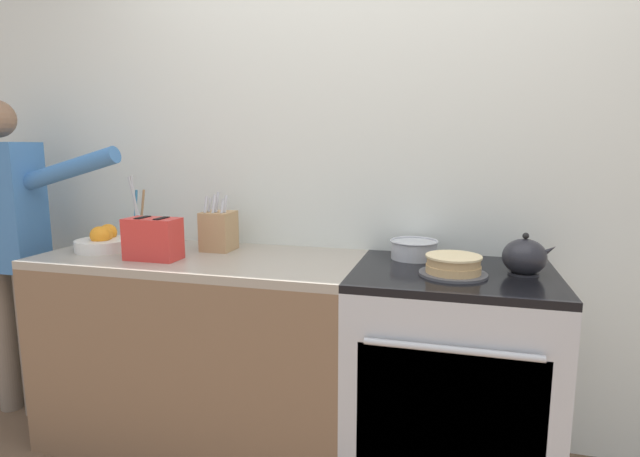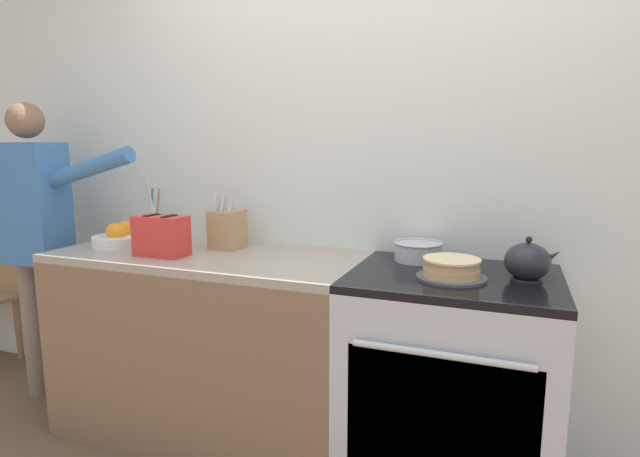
% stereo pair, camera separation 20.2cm
% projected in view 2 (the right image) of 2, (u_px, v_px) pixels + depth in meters
% --- Properties ---
extents(wall_back, '(8.00, 0.04, 2.60)m').
position_uv_depth(wall_back, '(386.00, 161.00, 2.26)').
color(wall_back, silver).
rests_on(wall_back, ground_plane).
extents(counter_cabinet, '(1.42, 0.63, 0.88)m').
position_uv_depth(counter_cabinet, '(210.00, 344.00, 2.35)').
color(counter_cabinet, brown).
rests_on(counter_cabinet, ground_plane).
extents(stove_range, '(0.78, 0.66, 0.88)m').
position_uv_depth(stove_range, '(449.00, 384.00, 1.96)').
color(stove_range, '#B7BABF').
rests_on(stove_range, ground_plane).
extents(layer_cake, '(0.25, 0.25, 0.08)m').
position_uv_depth(layer_cake, '(451.00, 269.00, 1.82)').
color(layer_cake, '#4C4C51').
rests_on(layer_cake, stove_range).
extents(tea_kettle, '(0.20, 0.16, 0.16)m').
position_uv_depth(tea_kettle, '(528.00, 262.00, 1.80)').
color(tea_kettle, '#232328').
rests_on(tea_kettle, stove_range).
extents(mixing_bowl, '(0.21, 0.21, 0.08)m').
position_uv_depth(mixing_bowl, '(418.00, 251.00, 2.11)').
color(mixing_bowl, '#B7BABF').
rests_on(mixing_bowl, stove_range).
extents(knife_block, '(0.14, 0.15, 0.27)m').
position_uv_depth(knife_block, '(227.00, 229.00, 2.37)').
color(knife_block, tan).
rests_on(knife_block, counter_cabinet).
extents(utensil_crock, '(0.10, 0.10, 0.34)m').
position_uv_depth(utensil_crock, '(155.00, 226.00, 2.55)').
color(utensil_crock, silver).
rests_on(utensil_crock, counter_cabinet).
extents(fruit_bowl, '(0.24, 0.24, 0.12)m').
position_uv_depth(fruit_bowl, '(119.00, 237.00, 2.42)').
color(fruit_bowl, silver).
rests_on(fruit_bowl, counter_cabinet).
extents(toaster, '(0.24, 0.12, 0.18)m').
position_uv_depth(toaster, '(161.00, 236.00, 2.20)').
color(toaster, red).
rests_on(toaster, counter_cabinet).
extents(person_baker, '(0.91, 0.20, 1.59)m').
position_uv_depth(person_baker, '(36.00, 227.00, 2.62)').
color(person_baker, '#7A6B5B').
rests_on(person_baker, ground_plane).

